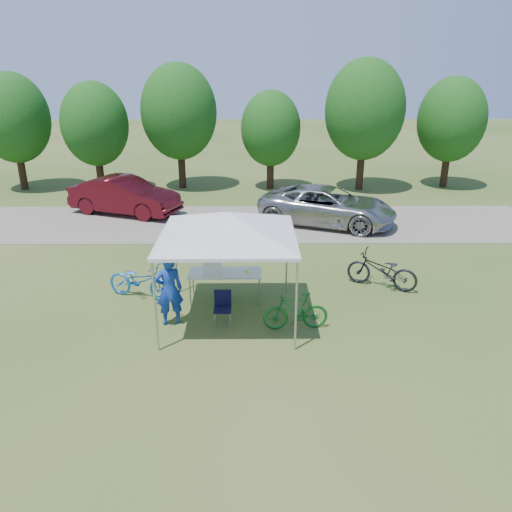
% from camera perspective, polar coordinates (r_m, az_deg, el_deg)
% --- Properties ---
extents(ground, '(100.00, 100.00, 0.00)m').
position_cam_1_polar(ground, '(12.50, -3.04, -7.06)').
color(ground, '#2D5119').
rests_on(ground, ground).
extents(gravel_strip, '(24.00, 5.00, 0.02)m').
position_cam_1_polar(gravel_strip, '(19.92, -2.09, 3.79)').
color(gravel_strip, gray).
rests_on(gravel_strip, ground).
extents(canopy, '(4.53, 4.53, 3.00)m').
position_cam_1_polar(canopy, '(11.51, -3.29, 4.70)').
color(canopy, '#A5A5AA').
rests_on(canopy, ground).
extents(treeline, '(24.89, 4.28, 6.30)m').
position_cam_1_polar(treeline, '(25.21, -2.53, 15.56)').
color(treeline, '#382314').
rests_on(treeline, ground).
extents(folding_table, '(1.91, 0.80, 0.79)m').
position_cam_1_polar(folding_table, '(13.15, -3.54, -2.02)').
color(folding_table, white).
rests_on(folding_table, ground).
extents(folding_chair, '(0.42, 0.43, 0.81)m').
position_cam_1_polar(folding_chair, '(12.10, -3.83, -5.54)').
color(folding_chair, black).
rests_on(folding_chair, ground).
extents(cooler, '(0.51, 0.35, 0.37)m').
position_cam_1_polar(cooler, '(13.09, -5.01, -1.09)').
color(cooler, white).
rests_on(cooler, folding_table).
extents(ice_cream_cup, '(0.08, 0.08, 0.06)m').
position_cam_1_polar(ice_cream_cup, '(13.06, -1.06, -1.80)').
color(ice_cream_cup, '#CEE034').
rests_on(ice_cream_cup, folding_table).
extents(cyclist, '(0.75, 0.60, 1.78)m').
position_cam_1_polar(cyclist, '(12.02, -9.90, -3.83)').
color(cyclist, '#13359C').
rests_on(cyclist, ground).
extents(bike_blue, '(1.97, 1.24, 0.98)m').
position_cam_1_polar(bike_blue, '(13.69, -13.15, -2.76)').
color(bike_blue, blue).
rests_on(bike_blue, ground).
extents(bike_green, '(1.57, 0.55, 0.93)m').
position_cam_1_polar(bike_green, '(11.83, 4.55, -6.30)').
color(bike_green, '#166522').
rests_on(bike_green, ground).
extents(bike_dark, '(2.08, 1.54, 1.04)m').
position_cam_1_polar(bike_dark, '(14.36, 14.18, -1.59)').
color(bike_dark, black).
rests_on(bike_dark, ground).
extents(minivan, '(5.81, 4.22, 1.47)m').
position_cam_1_polar(minivan, '(19.77, 8.17, 5.70)').
color(minivan, '#A8A7A3').
rests_on(minivan, gravel_strip).
extents(sedan, '(4.95, 3.18, 1.54)m').
position_cam_1_polar(sedan, '(21.71, -14.77, 6.69)').
color(sedan, '#480C13').
rests_on(sedan, gravel_strip).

